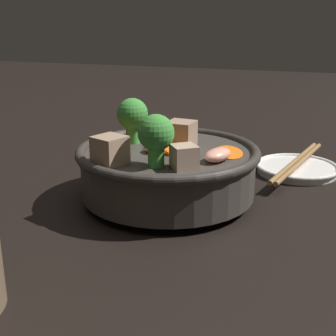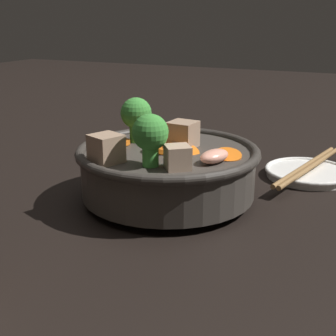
# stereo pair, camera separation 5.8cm
# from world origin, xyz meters

# --- Properties ---
(ground_plane) EXTENTS (3.00, 3.00, 0.00)m
(ground_plane) POSITION_xyz_m (0.00, 0.00, 0.00)
(ground_plane) COLOR black
(stirfry_bowl) EXTENTS (0.23, 0.23, 0.12)m
(stirfry_bowl) POSITION_xyz_m (0.00, -0.00, 0.05)
(stirfry_bowl) COLOR #38332D
(stirfry_bowl) RESTS_ON ground_plane
(side_saucer) EXTENTS (0.12, 0.12, 0.01)m
(side_saucer) POSITION_xyz_m (-0.17, 0.15, 0.01)
(side_saucer) COLOR white
(side_saucer) RESTS_ON ground_plane
(chopsticks_pair) EXTENTS (0.22, 0.06, 0.01)m
(chopsticks_pair) POSITION_xyz_m (-0.17, 0.15, 0.02)
(chopsticks_pair) COLOR olive
(chopsticks_pair) RESTS_ON side_saucer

